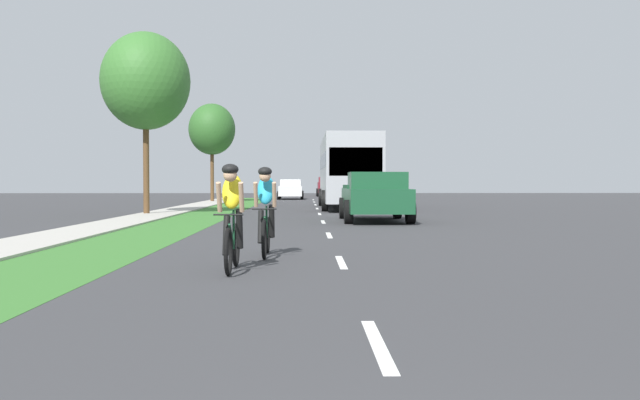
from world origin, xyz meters
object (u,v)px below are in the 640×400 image
at_px(cyclist_lead, 232,216).
at_px(cyclist_trailing, 266,211).
at_px(bus_silver, 347,169).
at_px(pickup_dark_green, 375,197).
at_px(street_tree_far, 212,129).
at_px(street_tree_near, 146,81).
at_px(sedan_white, 291,189).
at_px(suv_maroon, 328,186).

distance_m(cyclist_lead, cyclist_trailing, 2.01).
height_order(cyclist_lead, bus_silver, bus_silver).
xyz_separation_m(pickup_dark_green, street_tree_far, (-8.57, 22.63, 4.00)).
distance_m(cyclist_lead, street_tree_near, 18.86).
bearing_deg(cyclist_trailing, cyclist_lead, -100.92).
relative_size(pickup_dark_green, street_tree_far, 0.78).
bearing_deg(street_tree_near, street_tree_far, 89.33).
bearing_deg(bus_silver, street_tree_near, -142.18).
distance_m(street_tree_near, street_tree_far, 17.81).
xyz_separation_m(cyclist_lead, street_tree_far, (-5.15, 35.30, 4.02)).
height_order(pickup_dark_green, street_tree_near, street_tree_near).
xyz_separation_m(bus_silver, sedan_white, (-3.25, 17.91, -1.21)).
relative_size(bus_silver, sedan_white, 2.70).
height_order(street_tree_near, street_tree_far, street_tree_near).
bearing_deg(cyclist_lead, sedan_white, 90.07).
bearing_deg(cyclist_lead, suv_maroon, 86.54).
xyz_separation_m(sedan_white, street_tree_far, (-5.10, -6.76, 4.06)).
height_order(sedan_white, street_tree_near, street_tree_near).
xyz_separation_m(pickup_dark_green, bus_silver, (-0.22, 11.47, 1.15)).
height_order(bus_silver, suv_maroon, bus_silver).
distance_m(pickup_dark_green, street_tree_far, 24.53).
height_order(pickup_dark_green, sedan_white, pickup_dark_green).
relative_size(pickup_dark_green, suv_maroon, 1.09).
height_order(cyclist_trailing, pickup_dark_green, pickup_dark_green).
bearing_deg(bus_silver, suv_maroon, 90.03).
xyz_separation_m(sedan_white, street_tree_near, (-5.31, -24.56, 4.61)).
height_order(sedan_white, suv_maroon, suv_maroon).
bearing_deg(bus_silver, cyclist_trailing, -97.25).
bearing_deg(bus_silver, sedan_white, 100.30).
distance_m(cyclist_lead, street_tree_far, 35.90).
relative_size(cyclist_lead, pickup_dark_green, 0.34).
bearing_deg(suv_maroon, bus_silver, -89.97).
height_order(suv_maroon, street_tree_far, street_tree_far).
bearing_deg(bus_silver, pickup_dark_green, -88.91).
relative_size(cyclist_lead, cyclist_trailing, 1.00).
bearing_deg(pickup_dark_green, street_tree_near, 151.22).
height_order(cyclist_trailing, bus_silver, bus_silver).
distance_m(bus_silver, suv_maroon, 28.55).
height_order(cyclist_lead, sedan_white, cyclist_lead).
relative_size(sedan_white, street_tree_far, 0.66).
relative_size(cyclist_lead, suv_maroon, 0.37).
bearing_deg(suv_maroon, cyclist_lead, -93.46).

